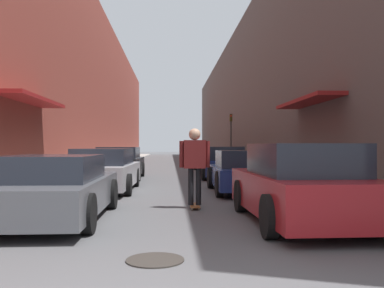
% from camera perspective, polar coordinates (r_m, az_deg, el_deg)
% --- Properties ---
extents(ground, '(143.85, 143.85, 0.00)m').
position_cam_1_polar(ground, '(29.11, -2.79, -2.98)').
color(ground, '#515154').
extents(curb_strip_left, '(1.80, 65.39, 0.12)m').
position_cam_1_polar(curb_strip_left, '(35.87, -9.44, -2.37)').
color(curb_strip_left, '#A3A099').
rests_on(curb_strip_left, ground).
extents(curb_strip_right, '(1.80, 65.39, 0.12)m').
position_cam_1_polar(curb_strip_right, '(35.89, 3.80, -2.38)').
color(curb_strip_right, '#A3A099').
rests_on(curb_strip_right, ground).
extents(building_row_left, '(4.90, 65.39, 11.54)m').
position_cam_1_polar(building_row_left, '(36.55, -13.98, 6.63)').
color(building_row_left, brown).
rests_on(building_row_left, ground).
extents(building_row_right, '(4.90, 65.39, 10.53)m').
position_cam_1_polar(building_row_right, '(36.52, 8.35, 5.84)').
color(building_row_right, '#564C47').
rests_on(building_row_right, ground).
extents(parked_car_left_0, '(1.91, 4.40, 1.21)m').
position_cam_1_polar(parked_car_left_0, '(8.35, -17.85, -5.66)').
color(parked_car_left_0, '#515459').
rests_on(parked_car_left_0, ground).
extents(parked_car_left_1, '(1.87, 4.50, 1.30)m').
position_cam_1_polar(parked_car_left_1, '(13.31, -11.59, -3.50)').
color(parked_car_left_1, '#B7B7BC').
rests_on(parked_car_left_1, ground).
extents(parked_car_left_2, '(1.91, 4.04, 1.33)m').
position_cam_1_polar(parked_car_left_2, '(18.19, -9.64, -2.57)').
color(parked_car_left_2, '#232326').
rests_on(parked_car_left_2, ground).
extents(parked_car_right_0, '(1.89, 4.25, 1.42)m').
position_cam_1_polar(parked_car_right_0, '(7.88, 14.23, -5.36)').
color(parked_car_right_0, maroon).
rests_on(parked_car_right_0, ground).
extents(parked_car_right_1, '(1.93, 4.06, 1.25)m').
position_cam_1_polar(parked_car_right_1, '(12.78, 6.95, -3.71)').
color(parked_car_right_1, navy).
rests_on(parked_car_right_1, ground).
extents(parked_car_right_2, '(1.89, 3.94, 1.35)m').
position_cam_1_polar(parked_car_right_2, '(18.21, 4.00, -2.59)').
color(parked_car_right_2, navy).
rests_on(parked_car_right_2, ground).
extents(parked_car_right_3, '(1.87, 4.73, 1.29)m').
position_cam_1_polar(parked_car_right_3, '(23.49, 2.72, -2.10)').
color(parked_car_right_3, gray).
rests_on(parked_car_right_3, ground).
extents(parked_car_right_4, '(1.93, 4.32, 1.18)m').
position_cam_1_polar(parked_car_right_4, '(29.47, 1.43, -1.82)').
color(parked_car_right_4, navy).
rests_on(parked_car_right_4, ground).
extents(parked_car_right_5, '(1.85, 4.00, 1.36)m').
position_cam_1_polar(parked_car_right_5, '(34.90, 0.81, -1.45)').
color(parked_car_right_5, '#232326').
rests_on(parked_car_right_5, ground).
extents(skateboarder, '(0.68, 0.78, 1.76)m').
position_cam_1_polar(skateboarder, '(9.43, 0.36, -2.02)').
color(skateboarder, brown).
rests_on(skateboarder, ground).
extents(manhole_cover, '(0.70, 0.70, 0.02)m').
position_cam_1_polar(manhole_cover, '(5.32, -4.95, -15.16)').
color(manhole_cover, '#332D28').
rests_on(manhole_cover, ground).
extents(traffic_light, '(0.16, 0.22, 3.25)m').
position_cam_1_polar(traffic_light, '(26.75, 5.21, 1.37)').
color(traffic_light, '#2D2D2D').
rests_on(traffic_light, curb_strip_right).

